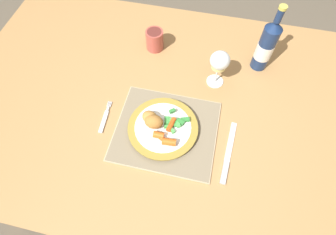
{
  "coord_description": "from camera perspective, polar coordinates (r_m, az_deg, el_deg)",
  "views": [
    {
      "loc": [
        0.15,
        -0.51,
        1.52
      ],
      "look_at": [
        0.06,
        -0.09,
        0.78
      ],
      "focal_mm": 28.0,
      "sensor_mm": 36.0,
      "label": 1
    }
  ],
  "objects": [
    {
      "name": "ground_plane",
      "position": [
        1.61,
        -1.32,
        -10.91
      ],
      "size": [
        6.0,
        6.0,
        0.0
      ],
      "primitive_type": "plane",
      "color": "brown"
    },
    {
      "name": "dining_table",
      "position": [
        1.01,
        -2.07,
        1.56
      ],
      "size": [
        1.49,
        1.01,
        0.74
      ],
      "color": "#AD7F4C",
      "rests_on": "ground"
    },
    {
      "name": "placemat",
      "position": [
        0.88,
        -0.43,
        -2.85
      ],
      "size": [
        0.34,
        0.3,
        0.01
      ],
      "color": "tan",
      "rests_on": "dining_table"
    },
    {
      "name": "dinner_plate",
      "position": [
        0.87,
        -1.11,
        -2.3
      ],
      "size": [
        0.23,
        0.23,
        0.02
      ],
      "color": "white",
      "rests_on": "placemat"
    },
    {
      "name": "breaded_croquettes",
      "position": [
        0.85,
        -3.42,
        -0.52
      ],
      "size": [
        0.08,
        0.07,
        0.05
      ],
      "color": "#A87033",
      "rests_on": "dinner_plate"
    },
    {
      "name": "green_beans_pile",
      "position": [
        0.86,
        1.41,
        -0.94
      ],
      "size": [
        0.09,
        0.09,
        0.02
      ],
      "color": "#338438",
      "rests_on": "dinner_plate"
    },
    {
      "name": "glazed_carrots",
      "position": [
        0.83,
        -0.47,
        -3.94
      ],
      "size": [
        0.08,
        0.1,
        0.02
      ],
      "color": "#CC5119",
      "rests_on": "dinner_plate"
    },
    {
      "name": "fork",
      "position": [
        0.93,
        -13.63,
        -0.33
      ],
      "size": [
        0.02,
        0.13,
        0.01
      ],
      "color": "silver",
      "rests_on": "dining_table"
    },
    {
      "name": "table_knife",
      "position": [
        0.86,
        12.84,
        -8.41
      ],
      "size": [
        0.03,
        0.22,
        0.01
      ],
      "color": "silver",
      "rests_on": "dining_table"
    },
    {
      "name": "wine_glass",
      "position": [
        0.93,
        11.17,
        11.75
      ],
      "size": [
        0.07,
        0.07,
        0.15
      ],
      "color": "silver",
      "rests_on": "dining_table"
    },
    {
      "name": "bottle",
      "position": [
        1.03,
        20.59,
        14.38
      ],
      "size": [
        0.06,
        0.06,
        0.27
      ],
      "color": "navy",
      "rests_on": "dining_table"
    },
    {
      "name": "drinking_cup",
      "position": [
        1.08,
        -2.92,
        16.61
      ],
      "size": [
        0.07,
        0.07,
        0.08
      ],
      "color": "#B24C42",
      "rests_on": "dining_table"
    }
  ]
}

